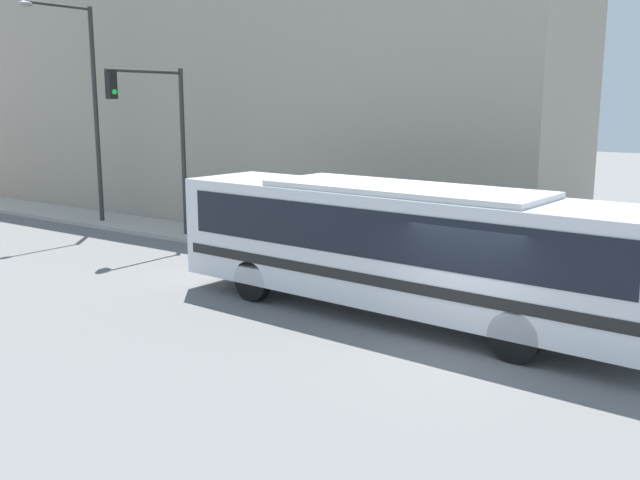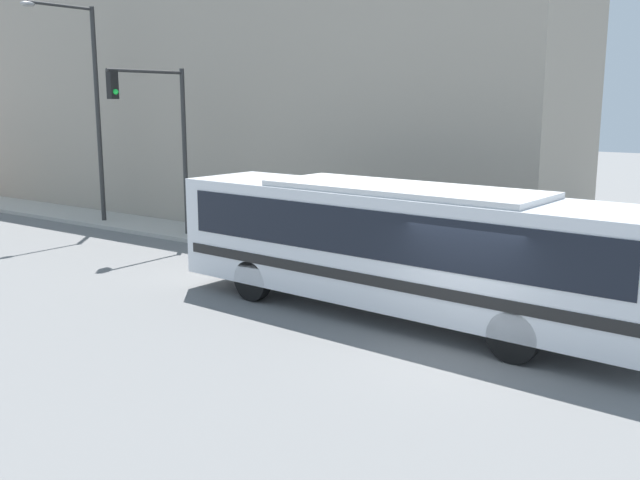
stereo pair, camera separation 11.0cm
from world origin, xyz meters
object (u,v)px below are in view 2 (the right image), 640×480
object	(u,v)px
parking_meter	(314,228)
traffic_light_pole	(161,124)
street_lamp	(89,97)
pedestrian_near_corner	(248,210)
fire_hydrant	(465,263)
city_bus	(402,242)

from	to	relation	value
parking_meter	traffic_light_pole	bearing A→B (deg)	98.85
parking_meter	street_lamp	bearing A→B (deg)	90.72
traffic_light_pole	street_lamp	xyz separation A→B (m)	(0.77, 4.91, 0.92)
parking_meter	pedestrian_near_corner	world-z (taller)	pedestrian_near_corner
fire_hydrant	pedestrian_near_corner	size ratio (longest dim) A/B	0.42
traffic_light_pole	city_bus	bearing A→B (deg)	-104.79
city_bus	pedestrian_near_corner	bearing A→B (deg)	64.64
city_bus	fire_hydrant	size ratio (longest dim) A/B	15.11
fire_hydrant	street_lamp	world-z (taller)	street_lamp
fire_hydrant	pedestrian_near_corner	bearing A→B (deg)	83.96
street_lamp	pedestrian_near_corner	world-z (taller)	street_lamp
city_bus	traffic_light_pole	size ratio (longest dim) A/B	2.02
pedestrian_near_corner	city_bus	bearing A→B (deg)	-118.29
traffic_light_pole	pedestrian_near_corner	distance (m)	4.19
parking_meter	street_lamp	xyz separation A→B (m)	(-0.14, 10.75, 4.09)
traffic_light_pole	parking_meter	size ratio (longest dim) A/B	4.88
parking_meter	street_lamp	world-z (taller)	street_lamp
city_bus	traffic_light_pole	bearing A→B (deg)	78.14
city_bus	parking_meter	bearing A→B (deg)	56.81
city_bus	pedestrian_near_corner	size ratio (longest dim) A/B	6.35
city_bus	fire_hydrant	world-z (taller)	city_bus
parking_meter	pedestrian_near_corner	distance (m)	3.70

